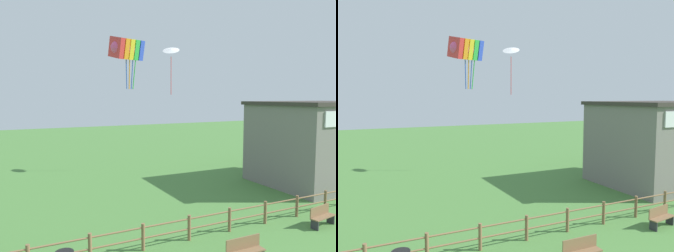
% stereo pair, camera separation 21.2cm
% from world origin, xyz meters
% --- Properties ---
extents(wooden_fence, '(20.62, 0.14, 1.07)m').
position_xyz_m(wooden_fence, '(-0.00, 6.01, 0.61)').
color(wooden_fence, brown).
rests_on(wooden_fence, ground_plane).
extents(seaside_building, '(8.30, 6.53, 5.62)m').
position_xyz_m(seaside_building, '(12.70, 10.24, 2.82)').
color(seaside_building, slate).
rests_on(seaside_building, ground_plane).
extents(park_bench_near_fence, '(1.47, 0.43, 0.92)m').
position_xyz_m(park_bench_near_fence, '(0.85, 3.51, 0.48)').
color(park_bench_near_fence, brown).
rests_on(park_bench_near_fence, ground_plane).
extents(park_bench_by_building, '(1.51, 0.61, 0.92)m').
position_xyz_m(park_bench_by_building, '(6.23, 4.64, 0.48)').
color(park_bench_by_building, brown).
rests_on(park_bench_by_building, ground_plane).
extents(kite_rainbow_parafoil, '(2.31, 1.85, 2.96)m').
position_xyz_m(kite_rainbow_parafoil, '(-0.36, 12.62, 8.66)').
color(kite_rainbow_parafoil, '#E54C8C').
extents(kite_white_delta, '(1.77, 1.75, 3.84)m').
position_xyz_m(kite_white_delta, '(5.05, 17.77, 9.51)').
color(kite_white_delta, white).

